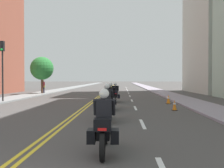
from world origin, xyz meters
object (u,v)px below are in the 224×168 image
Objects in this scene: motorcycle_2 at (110,99)px; traffic_cone_0 at (168,99)px; traffic_light_near at (2,60)px; pedestrian_2 at (43,87)px; motorcycle_1 at (106,106)px; street_tree_0 at (42,68)px; traffic_cone_1 at (175,105)px; motorcycle_3 at (115,94)px; motorcycle_0 at (104,127)px.

motorcycle_2 is 3.29× the size of traffic_cone_0.
traffic_light_near is 2.83× the size of pedestrian_2.
traffic_cone_0 is (4.21, 8.43, -0.32)m from motorcycle_1.
traffic_cone_0 is 18.18m from street_tree_0.
motorcycle_2 is 3.89m from traffic_cone_1.
traffic_cone_1 is (3.68, -5.43, -0.34)m from motorcycle_3.
traffic_cone_1 is 13.78m from traffic_light_near.
motorcycle_1 is (-0.23, 5.13, -0.01)m from motorcycle_0.
traffic_cone_0 is at bearing 65.51° from motorcycle_1.
motorcycle_3 is at bearing -14.93° from pedestrian_2.
street_tree_0 reaches higher than traffic_cone_0.
pedestrian_2 is (-9.30, 25.96, 0.22)m from motorcycle_0.
motorcycle_3 is at bearing 4.31° from traffic_light_near.
pedestrian_2 is at bearing 136.95° from traffic_cone_0.
motorcycle_3 is 9.31m from traffic_light_near.
motorcycle_1 is 4.52m from motorcycle_2.
motorcycle_0 is at bearing -69.92° from street_tree_0.
traffic_light_near is (-8.74, 8.87, 2.67)m from motorcycle_1.
street_tree_0 reaches higher than traffic_cone_1.
pedestrian_2 reaches higher than motorcycle_2.
traffic_light_near reaches higher than motorcycle_0.
street_tree_0 is at bearing -62.59° from pedestrian_2.
pedestrian_2 reaches higher than motorcycle_1.
traffic_light_near is at bearing -177.28° from motorcycle_3.
motorcycle_0 is at bearing -91.25° from motorcycle_3.
pedestrian_2 is (-12.89, 16.73, 0.57)m from traffic_cone_1.
motorcycle_0 is 0.50× the size of street_tree_0.
pedestrian_2 is at bearing 127.62° from traffic_cone_1.
motorcycle_1 is at bearing -65.98° from street_tree_0.
pedestrian_2 reaches higher than traffic_cone_1.
motorcycle_3 is 3.19× the size of traffic_cone_0.
motorcycle_0 is 3.32× the size of traffic_cone_0.
motorcycle_1 is 22.55m from street_tree_0.
traffic_light_near reaches higher than traffic_cone_1.
traffic_cone_0 reaches higher than traffic_cone_1.
motorcycle_2 is at bearing -25.13° from pedestrian_2.
traffic_light_near is at bearing 121.60° from motorcycle_0.
motorcycle_2 is 18.52m from street_tree_0.
traffic_cone_0 is at bearing -42.08° from street_tree_0.
traffic_cone_1 is (-0.38, -4.33, -0.02)m from traffic_cone_0.
street_tree_0 reaches higher than pedestrian_2.
motorcycle_0 is 5.13m from motorcycle_1.
street_tree_0 is at bearing 128.70° from motorcycle_3.
traffic_light_near is at bearing 152.48° from motorcycle_2.
traffic_cone_0 is at bearing -1.93° from traffic_light_near.
traffic_cone_0 is (4.24, 3.91, -0.31)m from motorcycle_2.
traffic_cone_1 is at bearing -20.75° from traffic_light_near.
traffic_light_near is (-8.98, 14.00, 2.67)m from motorcycle_0.
motorcycle_0 is 0.47× the size of traffic_light_near.
motorcycle_1 is at bearing 91.53° from motorcycle_0.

